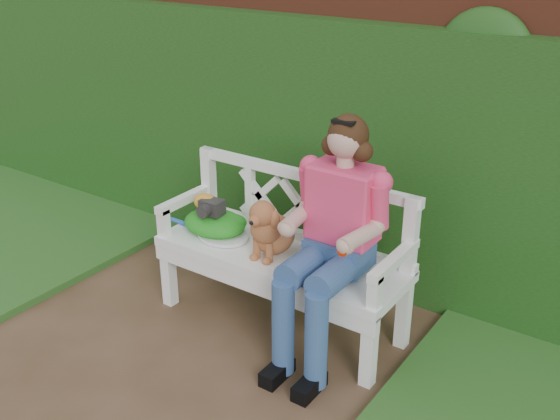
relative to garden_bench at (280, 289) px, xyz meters
The scene contains 11 objects.
ground 1.02m from the garden_bench, 107.13° to the right, with size 60.00×60.00×0.00m, color #432F1D.
brick_wall 1.31m from the garden_bench, 107.15° to the left, with size 10.00×0.30×2.20m, color brown.
ivy_hedge 1.00m from the garden_bench, 111.88° to the left, with size 10.00×0.18×1.70m, color #25541E.
grass_left 2.70m from the garden_bench, behind, with size 2.60×2.00×0.05m, color #183E13.
garden_bench is the anchor object (origin of this frame).
seated_woman 0.57m from the garden_bench, ahead, with size 0.55×0.74×1.31m, color #E95153, non-canonical shape.
dog 0.42m from the garden_bench, 129.56° to the right, with size 0.24×0.33×0.36m, color #A86447, non-canonical shape.
tennis_racket 0.49m from the garden_bench, behind, with size 0.62×0.26×0.03m, color silver, non-canonical shape.
green_bag 0.57m from the garden_bench, behind, with size 0.41×0.31×0.14m, color #1A6B22, non-canonical shape.
camera_item 0.63m from the garden_bench, behind, with size 0.13×0.10×0.09m, color #272626.
baseball_glove 0.69m from the garden_bench, behind, with size 0.16×0.12×0.10m, color orange.
Camera 1 is at (2.19, -1.81, 2.24)m, focal length 42.00 mm.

